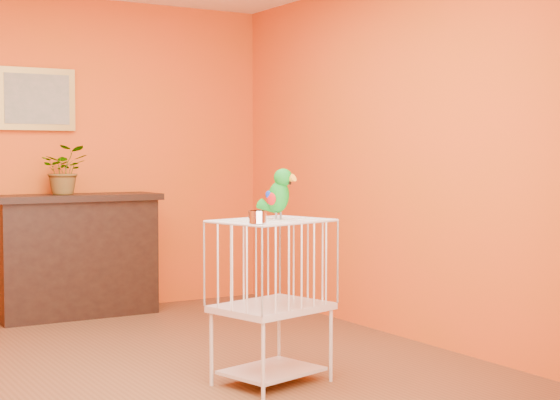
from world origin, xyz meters
TOP-DOWN VIEW (x-y plane):
  - ground at (0.00, 0.00)m, footprint 4.50×4.50m
  - room_shell at (0.00, 0.00)m, footprint 4.50×4.50m
  - console_cabinet at (0.25, 2.02)m, footprint 1.33×0.48m
  - potted_plant at (0.16, 2.06)m, footprint 0.45×0.48m
  - framed_picture at (0.00, 2.22)m, footprint 0.62×0.04m
  - birdcage at (0.57, -0.55)m, footprint 0.70×0.60m
  - feed_cup at (0.35, -0.77)m, footprint 0.10×0.10m
  - parrot at (0.64, -0.51)m, footprint 0.17×0.26m

SIDE VIEW (x-z plane):
  - ground at x=0.00m, z-range 0.00..0.00m
  - birdcage at x=0.57m, z-range 0.02..0.95m
  - console_cabinet at x=0.25m, z-range 0.00..0.99m
  - feed_cup at x=0.35m, z-range 0.94..1.01m
  - parrot at x=0.64m, z-range 0.94..1.23m
  - potted_plant at x=0.16m, z-range 0.99..1.29m
  - room_shell at x=0.00m, z-range -0.67..3.83m
  - framed_picture at x=0.00m, z-range 1.50..2.00m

